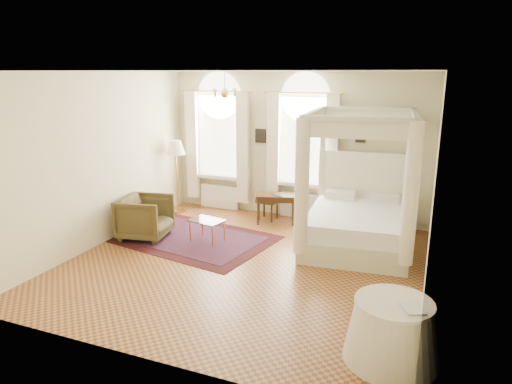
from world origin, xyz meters
TOP-DOWN VIEW (x-y plane):
  - ground at (0.00, 0.00)m, footprint 6.00×6.00m
  - room_walls at (0.00, 0.00)m, footprint 6.00×6.00m
  - window_left at (-1.90, 2.87)m, footprint 1.62×0.27m
  - window_right at (0.20, 2.87)m, footprint 1.62×0.27m
  - chandelier at (-0.90, 1.20)m, footprint 0.51×0.45m
  - wall_pictures at (0.09, 2.97)m, footprint 2.54×0.03m
  - canopy_bed at (1.70, 1.51)m, footprint 2.16×2.57m
  - nightstand at (2.28, 2.70)m, footprint 0.49×0.47m
  - nightstand_lamp at (2.32, 2.78)m, footprint 0.28×0.28m
  - writing_desk at (-0.23, 2.33)m, footprint 0.98×0.71m
  - laptop at (-0.18, 2.31)m, footprint 0.35×0.29m
  - stool at (-0.48, 2.48)m, footprint 0.46×0.46m
  - armchair at (-2.38, 0.45)m, footprint 1.10×1.08m
  - coffee_table at (-1.11, 0.72)m, footprint 0.74×0.59m
  - floor_lamp at (-2.70, 2.23)m, footprint 0.45×0.45m
  - oriental_rug at (-1.40, 0.73)m, footprint 3.34×2.65m
  - side_table at (2.70, -1.93)m, footprint 1.11×1.11m
  - book at (2.80, -2.10)m, footprint 0.32×0.35m

SIDE VIEW (x-z plane):
  - ground at x=0.00m, z-range 0.00..0.00m
  - oriental_rug at x=-1.40m, z-range 0.00..0.01m
  - nightstand at x=2.28m, z-range 0.00..0.56m
  - side_table at x=2.70m, z-range -0.01..0.75m
  - coffee_table at x=-1.11m, z-range 0.18..0.63m
  - stool at x=-0.48m, z-range 0.17..0.67m
  - armchair at x=-2.38m, z-range 0.00..0.87m
  - writing_desk at x=-0.23m, z-range 0.23..0.89m
  - canopy_bed at x=1.70m, z-range -0.71..1.90m
  - laptop at x=-0.18m, z-range 0.66..0.68m
  - book at x=2.80m, z-range 0.75..0.78m
  - nightstand_lamp at x=2.32m, z-range 0.63..1.04m
  - floor_lamp at x=-2.70m, z-range 0.62..2.36m
  - window_left at x=-1.90m, z-range -0.16..3.13m
  - window_right at x=0.20m, z-range -0.16..3.13m
  - wall_pictures at x=0.09m, z-range 1.70..2.09m
  - room_walls at x=0.00m, z-range -1.02..4.98m
  - chandelier at x=-0.90m, z-range 2.66..3.16m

